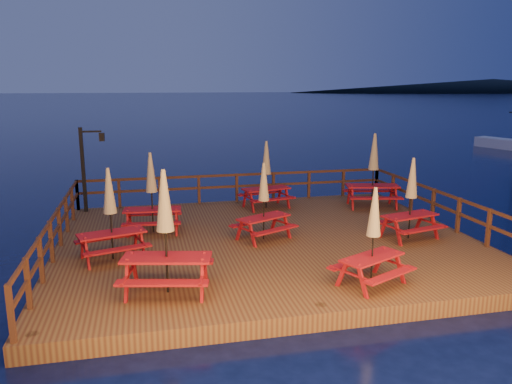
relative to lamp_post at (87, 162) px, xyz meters
The scene contains 14 objects.
ground 7.39m from the lamp_post, 40.16° to the right, with size 500.00×500.00×0.00m, color black.
deck 7.33m from the lamp_post, 40.16° to the right, with size 12.00×10.00×0.40m, color #4E2C19.
deck_piles 7.48m from the lamp_post, 40.16° to the right, with size 11.44×9.44×1.40m.
railing 6.15m from the lamp_post, 27.22° to the right, with size 11.80×9.75×1.10m.
lamp_post is the anchor object (origin of this frame).
headland_right 295.09m from the lamp_post, 49.82° to the left, with size 230.40×86.40×7.00m, color black.
picnic_table_0 10.87m from the lamp_post, 50.73° to the right, with size 1.99×1.86×2.27m.
picnic_table_1 5.47m from the lamp_post, 78.97° to the right, with size 2.02×1.82×2.42m.
picnic_table_2 6.35m from the lamp_post, ahead, with size 1.98×1.75×2.47m.
picnic_table_3 10.95m from the lamp_post, 29.74° to the right, with size 1.96×1.74×2.41m.
picnic_table_4 3.81m from the lamp_post, 55.77° to the right, with size 1.85×1.58×2.47m.
picnic_table_5 8.15m from the lamp_post, 73.40° to the right, with size 2.21×1.95×2.74m.
picnic_table_6 7.00m from the lamp_post, 40.76° to the right, with size 2.01×1.88×2.28m.
picnic_table_7 10.26m from the lamp_post, ahead, with size 2.20×1.95×2.72m.
Camera 1 is at (-3.44, -13.67, 4.91)m, focal length 35.00 mm.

